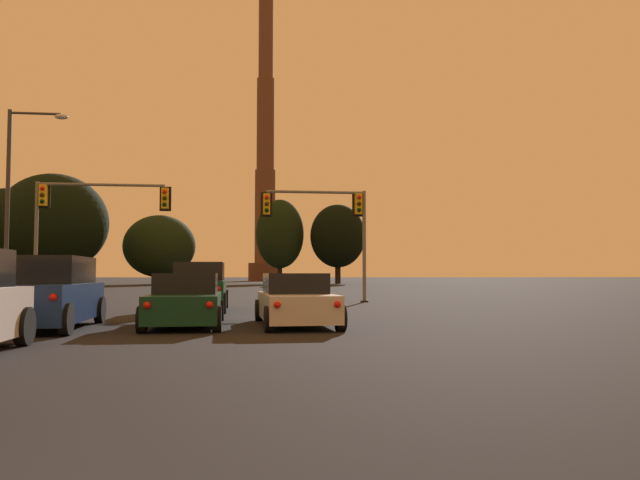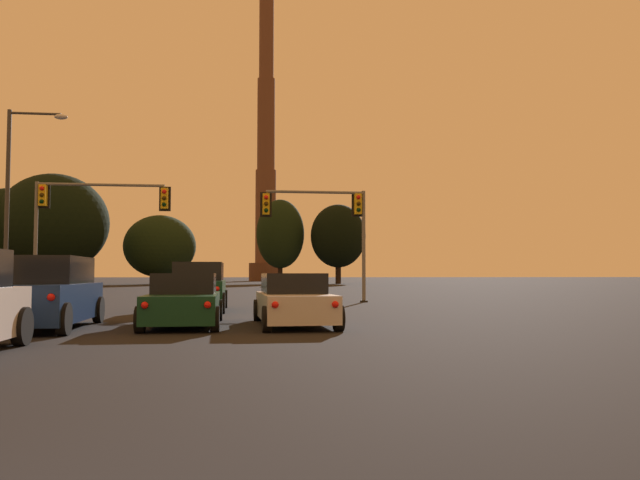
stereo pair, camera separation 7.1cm
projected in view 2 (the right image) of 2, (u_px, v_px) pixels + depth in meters
name	position (u px, v px, depth m)	size (l,w,h in m)	color
suv_left_lane_second	(46.00, 294.00, 16.00)	(2.23, 4.95, 1.86)	navy
suv_center_lane_front	(199.00, 287.00, 24.02)	(2.13, 4.92, 1.86)	#0F3823
sedan_right_lane_second	(294.00, 301.00, 17.10)	(2.15, 4.77, 1.43)	silver
sedan_center_lane_second	(184.00, 301.00, 16.92)	(2.05, 4.73, 1.43)	#0F3823
traffic_light_overhead_right	(329.00, 216.00, 31.26)	(5.41, 0.50, 5.62)	slate
traffic_light_overhead_left	(82.00, 210.00, 30.81)	(6.63, 0.50, 5.95)	slate
street_lamp	(16.00, 186.00, 29.74)	(2.79, 0.36, 9.30)	#38383A
smokestack	(266.00, 165.00, 132.94)	(6.96, 6.96, 63.21)	#523427
treeline_left_mid	(160.00, 246.00, 85.93)	(9.83, 8.85, 9.57)	black
treeline_right_mid	(11.00, 232.00, 79.79)	(12.58, 11.32, 12.46)	black
treeline_center_right	(280.00, 234.00, 93.48)	(7.19, 6.47, 12.66)	black
treeline_far_left	(338.00, 236.00, 92.41)	(8.19, 7.37, 11.79)	black
treeline_center_left	(54.00, 223.00, 79.22)	(13.64, 12.28, 14.22)	black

